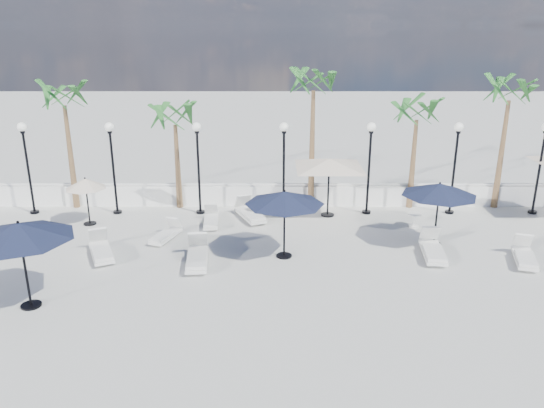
{
  "coord_description": "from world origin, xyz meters",
  "views": [
    {
      "loc": [
        -0.47,
        -14.55,
        7.51
      ],
      "look_at": [
        -0.48,
        3.25,
        1.5
      ],
      "focal_mm": 35.0,
      "sensor_mm": 36.0,
      "label": 1
    }
  ],
  "objects_px": {
    "lounger_5": "(433,249)",
    "parasol_navy_mid": "(284,198)",
    "parasol_navy_left": "(19,231)",
    "parasol_navy_right": "(439,190)",
    "lounger_1": "(211,220)",
    "parasol_cream_sq_a": "(329,159)",
    "lounger_6": "(525,256)",
    "lounger_2": "(197,257)",
    "lounger_0": "(101,250)",
    "lounger_4": "(166,234)",
    "lounger_3": "(250,213)",
    "parasol_cream_small": "(85,184)"
  },
  "relations": [
    {
      "from": "lounger_5",
      "to": "parasol_navy_mid",
      "type": "relative_size",
      "value": 0.79
    },
    {
      "from": "parasol_navy_left",
      "to": "parasol_navy_right",
      "type": "height_order",
      "value": "parasol_navy_left"
    },
    {
      "from": "lounger_1",
      "to": "parasol_cream_sq_a",
      "type": "distance_m",
      "value": 5.33
    },
    {
      "from": "parasol_navy_mid",
      "to": "parasol_navy_right",
      "type": "xyz_separation_m",
      "value": [
        5.43,
        1.03,
        -0.03
      ]
    },
    {
      "from": "lounger_6",
      "to": "parasol_navy_right",
      "type": "xyz_separation_m",
      "value": [
        -2.59,
        1.49,
        1.84
      ]
    },
    {
      "from": "parasol_navy_mid",
      "to": "lounger_1",
      "type": "bearing_deg",
      "value": 133.02
    },
    {
      "from": "lounger_2",
      "to": "parasol_navy_mid",
      "type": "distance_m",
      "value": 3.48
    },
    {
      "from": "parasol_navy_left",
      "to": "parasol_cream_sq_a",
      "type": "xyz_separation_m",
      "value": [
        9.1,
        7.52,
        0.15
      ]
    },
    {
      "from": "lounger_0",
      "to": "parasol_navy_mid",
      "type": "distance_m",
      "value": 6.52
    },
    {
      "from": "lounger_0",
      "to": "parasol_navy_right",
      "type": "height_order",
      "value": "parasol_navy_right"
    },
    {
      "from": "parasol_cream_sq_a",
      "to": "lounger_4",
      "type": "bearing_deg",
      "value": -157.23
    },
    {
      "from": "parasol_cream_sq_a",
      "to": "lounger_3",
      "type": "bearing_deg",
      "value": -172.95
    },
    {
      "from": "lounger_4",
      "to": "parasol_navy_right",
      "type": "distance_m",
      "value": 9.94
    },
    {
      "from": "lounger_0",
      "to": "parasol_navy_mid",
      "type": "bearing_deg",
      "value": -23.63
    },
    {
      "from": "lounger_1",
      "to": "parasol_cream_small",
      "type": "bearing_deg",
      "value": 174.37
    },
    {
      "from": "lounger_0",
      "to": "parasol_cream_sq_a",
      "type": "bearing_deg",
      "value": 3.21
    },
    {
      "from": "lounger_4",
      "to": "parasol_cream_small",
      "type": "distance_m",
      "value": 3.98
    },
    {
      "from": "lounger_3",
      "to": "parasol_navy_mid",
      "type": "xyz_separation_m",
      "value": [
        1.32,
        -3.73,
        1.85
      ]
    },
    {
      "from": "parasol_cream_small",
      "to": "lounger_4",
      "type": "bearing_deg",
      "value": -25.49
    },
    {
      "from": "lounger_0",
      "to": "lounger_3",
      "type": "xyz_separation_m",
      "value": [
        4.93,
        3.75,
        0.01
      ]
    },
    {
      "from": "lounger_4",
      "to": "parasol_cream_sq_a",
      "type": "bearing_deg",
      "value": 41.89
    },
    {
      "from": "lounger_4",
      "to": "lounger_6",
      "type": "relative_size",
      "value": 0.88
    },
    {
      "from": "lounger_0",
      "to": "parasol_navy_left",
      "type": "height_order",
      "value": "parasol_navy_left"
    },
    {
      "from": "parasol_navy_left",
      "to": "parasol_navy_mid",
      "type": "distance_m",
      "value": 7.96
    },
    {
      "from": "lounger_1",
      "to": "lounger_6",
      "type": "distance_m",
      "value": 11.4
    },
    {
      "from": "lounger_0",
      "to": "lounger_1",
      "type": "relative_size",
      "value": 1.18
    },
    {
      "from": "lounger_1",
      "to": "parasol_cream_sq_a",
      "type": "xyz_separation_m",
      "value": [
        4.73,
        1.09,
        2.21
      ]
    },
    {
      "from": "lounger_1",
      "to": "parasol_cream_sq_a",
      "type": "height_order",
      "value": "parasol_cream_sq_a"
    },
    {
      "from": "parasol_navy_right",
      "to": "lounger_3",
      "type": "bearing_deg",
      "value": 158.16
    },
    {
      "from": "lounger_0",
      "to": "parasol_navy_left",
      "type": "distance_m",
      "value": 4.05
    },
    {
      "from": "lounger_0",
      "to": "lounger_5",
      "type": "distance_m",
      "value": 11.33
    },
    {
      "from": "lounger_2",
      "to": "parasol_navy_mid",
      "type": "relative_size",
      "value": 0.8
    },
    {
      "from": "lounger_6",
      "to": "parasol_cream_sq_a",
      "type": "xyz_separation_m",
      "value": [
        -6.12,
        4.59,
        2.18
      ]
    },
    {
      "from": "lounger_3",
      "to": "parasol_navy_mid",
      "type": "distance_m",
      "value": 4.37
    },
    {
      "from": "parasol_navy_mid",
      "to": "parasol_cream_sq_a",
      "type": "height_order",
      "value": "parasol_cream_sq_a"
    },
    {
      "from": "lounger_1",
      "to": "parasol_navy_right",
      "type": "relative_size",
      "value": 0.67
    },
    {
      "from": "parasol_navy_mid",
      "to": "parasol_navy_right",
      "type": "distance_m",
      "value": 5.52
    },
    {
      "from": "lounger_2",
      "to": "parasol_navy_right",
      "type": "xyz_separation_m",
      "value": [
        8.32,
        1.61,
        1.81
      ]
    },
    {
      "from": "lounger_2",
      "to": "lounger_6",
      "type": "bearing_deg",
      "value": -4.28
    },
    {
      "from": "lounger_5",
      "to": "lounger_4",
      "type": "bearing_deg",
      "value": 177.7
    },
    {
      "from": "lounger_3",
      "to": "lounger_6",
      "type": "xyz_separation_m",
      "value": [
        9.33,
        -4.19,
        -0.02
      ]
    },
    {
      "from": "lounger_1",
      "to": "parasol_navy_mid",
      "type": "bearing_deg",
      "value": -51.75
    },
    {
      "from": "lounger_6",
      "to": "lounger_4",
      "type": "bearing_deg",
      "value": -172.8
    },
    {
      "from": "lounger_1",
      "to": "parasol_cream_small",
      "type": "height_order",
      "value": "parasol_cream_small"
    },
    {
      "from": "lounger_3",
      "to": "lounger_5",
      "type": "height_order",
      "value": "lounger_5"
    },
    {
      "from": "lounger_3",
      "to": "parasol_cream_small",
      "type": "distance_m",
      "value": 6.53
    },
    {
      "from": "parasol_navy_right",
      "to": "parasol_cream_small",
      "type": "bearing_deg",
      "value": 170.95
    },
    {
      "from": "lounger_2",
      "to": "lounger_4",
      "type": "relative_size",
      "value": 1.22
    },
    {
      "from": "lounger_3",
      "to": "parasol_navy_right",
      "type": "bearing_deg",
      "value": -45.69
    },
    {
      "from": "lounger_0",
      "to": "lounger_2",
      "type": "distance_m",
      "value": 3.4
    }
  ]
}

